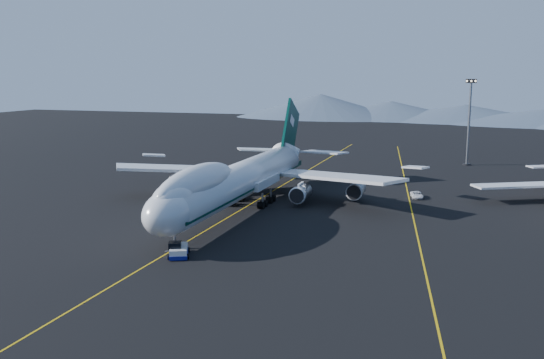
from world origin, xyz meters
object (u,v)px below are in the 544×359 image
(boeing_747, at_px, (241,179))
(pushback_tug, at_px, (179,251))
(service_van, at_px, (417,195))
(floodlight_mast, at_px, (469,122))

(boeing_747, xyz_separation_m, pushback_tug, (2.15, -29.53, -5.14))
(service_van, bearing_deg, floodlight_mast, 66.91)
(pushback_tug, bearing_deg, boeing_747, 70.36)
(boeing_747, xyz_separation_m, floodlight_mast, (39.21, 71.21, 6.05))
(pushback_tug, distance_m, service_van, 57.79)
(pushback_tug, height_order, floodlight_mast, floodlight_mast)
(boeing_747, height_order, floodlight_mast, floodlight_mast)
(boeing_747, xyz_separation_m, service_van, (30.00, 21.10, -5.16))
(boeing_747, relative_size, service_van, 15.49)
(service_van, bearing_deg, boeing_747, -157.56)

